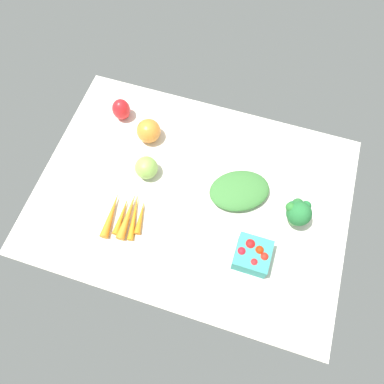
{
  "coord_description": "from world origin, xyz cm",
  "views": [
    {
      "loc": [
        -15.21,
        48.13,
        114.62
      ],
      "look_at": [
        0.0,
        0.0,
        4.0
      ],
      "focal_mm": 34.19,
      "sensor_mm": 36.0,
      "label": 1
    }
  ],
  "objects_px": {
    "heirloom_tomato_green": "(146,168)",
    "heirloom_tomato_orange": "(149,131)",
    "broccoli_head": "(298,212)",
    "berry_basket": "(252,255)",
    "leafy_greens_clump": "(239,191)",
    "bell_pepper_red": "(121,109)",
    "carrot_bunch": "(125,215)"
  },
  "relations": [
    {
      "from": "heirloom_tomato_green",
      "to": "bell_pepper_red",
      "type": "bearing_deg",
      "value": -49.01
    },
    {
      "from": "heirloom_tomato_green",
      "to": "broccoli_head",
      "type": "bearing_deg",
      "value": 178.25
    },
    {
      "from": "berry_basket",
      "to": "carrot_bunch",
      "type": "bearing_deg",
      "value": -1.28
    },
    {
      "from": "leafy_greens_clump",
      "to": "berry_basket",
      "type": "distance_m",
      "value": 0.22
    },
    {
      "from": "bell_pepper_red",
      "to": "heirloom_tomato_orange",
      "type": "bearing_deg",
      "value": 155.8
    },
    {
      "from": "heirloom_tomato_green",
      "to": "heirloom_tomato_orange",
      "type": "distance_m",
      "value": 0.15
    },
    {
      "from": "broccoli_head",
      "to": "berry_basket",
      "type": "distance_m",
      "value": 0.2
    },
    {
      "from": "broccoli_head",
      "to": "leafy_greens_clump",
      "type": "bearing_deg",
      "value": -10.5
    },
    {
      "from": "heirloom_tomato_green",
      "to": "leafy_greens_clump",
      "type": "relative_size",
      "value": 0.39
    },
    {
      "from": "bell_pepper_red",
      "to": "berry_basket",
      "type": "xyz_separation_m",
      "value": [
        -0.58,
        0.38,
        -0.01
      ]
    },
    {
      "from": "broccoli_head",
      "to": "berry_basket",
      "type": "bearing_deg",
      "value": 58.65
    },
    {
      "from": "leafy_greens_clump",
      "to": "carrot_bunch",
      "type": "distance_m",
      "value": 0.39
    },
    {
      "from": "heirloom_tomato_green",
      "to": "broccoli_head",
      "type": "xyz_separation_m",
      "value": [
        -0.51,
        0.02,
        0.03
      ]
    },
    {
      "from": "leafy_greens_clump",
      "to": "bell_pepper_red",
      "type": "height_order",
      "value": "bell_pepper_red"
    },
    {
      "from": "heirloom_tomato_green",
      "to": "heirloom_tomato_orange",
      "type": "bearing_deg",
      "value": -72.75
    },
    {
      "from": "leafy_greens_clump",
      "to": "broccoli_head",
      "type": "relative_size",
      "value": 1.9
    },
    {
      "from": "bell_pepper_red",
      "to": "berry_basket",
      "type": "distance_m",
      "value": 0.7
    },
    {
      "from": "heirloom_tomato_green",
      "to": "berry_basket",
      "type": "relative_size",
      "value": 0.75
    },
    {
      "from": "bell_pepper_red",
      "to": "heirloom_tomato_orange",
      "type": "xyz_separation_m",
      "value": [
        -0.13,
        0.06,
        -0.0
      ]
    },
    {
      "from": "heirloom_tomato_green",
      "to": "carrot_bunch",
      "type": "bearing_deg",
      "value": 85.6
    },
    {
      "from": "bell_pepper_red",
      "to": "berry_basket",
      "type": "relative_size",
      "value": 0.82
    },
    {
      "from": "heirloom_tomato_green",
      "to": "heirloom_tomato_orange",
      "type": "height_order",
      "value": "heirloom_tomato_orange"
    },
    {
      "from": "heirloom_tomato_green",
      "to": "leafy_greens_clump",
      "type": "bearing_deg",
      "value": -176.4
    },
    {
      "from": "bell_pepper_red",
      "to": "carrot_bunch",
      "type": "bearing_deg",
      "value": 113.06
    },
    {
      "from": "heirloom_tomato_green",
      "to": "carrot_bunch",
      "type": "height_order",
      "value": "heirloom_tomato_green"
    },
    {
      "from": "heirloom_tomato_green",
      "to": "bell_pepper_red",
      "type": "height_order",
      "value": "bell_pepper_red"
    },
    {
      "from": "broccoli_head",
      "to": "bell_pepper_red",
      "type": "xyz_separation_m",
      "value": [
        0.68,
        -0.21,
        -0.02
      ]
    },
    {
      "from": "leafy_greens_clump",
      "to": "broccoli_head",
      "type": "distance_m",
      "value": 0.2
    },
    {
      "from": "leafy_greens_clump",
      "to": "carrot_bunch",
      "type": "bearing_deg",
      "value": 30.09
    },
    {
      "from": "leafy_greens_clump",
      "to": "broccoli_head",
      "type": "bearing_deg",
      "value": 169.5
    },
    {
      "from": "heirloom_tomato_orange",
      "to": "carrot_bunch",
      "type": "bearing_deg",
      "value": 95.46
    },
    {
      "from": "leafy_greens_clump",
      "to": "bell_pepper_red",
      "type": "xyz_separation_m",
      "value": [
        0.49,
        -0.18,
        0.02
      ]
    }
  ]
}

